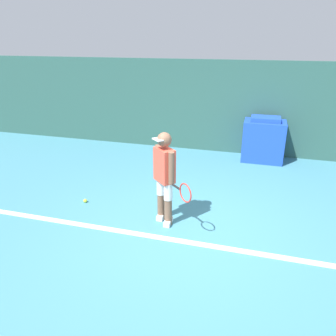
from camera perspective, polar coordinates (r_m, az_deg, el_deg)
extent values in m
plane|color=teal|center=(5.13, 3.59, -11.17)|extent=(24.00, 24.00, 0.00)
cube|color=#2D564C|center=(8.47, 9.87, 10.33)|extent=(24.00, 0.10, 2.30)
cube|color=white|center=(4.92, 2.92, -12.70)|extent=(21.60, 0.10, 0.01)
cylinder|color=brown|center=(5.39, -1.21, -6.66)|extent=(0.12, 0.12, 0.44)
cylinder|color=white|center=(5.23, -1.24, -3.21)|extent=(0.14, 0.14, 0.27)
cube|color=white|center=(5.48, -1.20, -8.33)|extent=(0.10, 0.24, 0.08)
cylinder|color=brown|center=(5.23, 0.03, -7.64)|extent=(0.12, 0.12, 0.44)
cylinder|color=white|center=(5.06, 0.04, -4.11)|extent=(0.14, 0.14, 0.27)
cube|color=white|center=(5.32, 0.03, -9.34)|extent=(0.10, 0.24, 0.08)
cube|color=#E54C38|center=(4.99, -0.63, 0.51)|extent=(0.39, 0.38, 0.53)
sphere|color=brown|center=(4.85, -0.65, 4.96)|extent=(0.22, 0.22, 0.22)
cube|color=white|center=(4.80, -1.68, 5.00)|extent=(0.21, 0.21, 0.02)
cylinder|color=brown|center=(5.14, -1.77, 1.35)|extent=(0.09, 0.09, 0.50)
cylinder|color=brown|center=(4.82, 0.58, -0.05)|extent=(0.09, 0.09, 0.50)
cylinder|color=black|center=(4.83, 1.33, -3.23)|extent=(0.20, 0.18, 0.03)
torus|color=red|center=(4.64, 3.05, -4.36)|extent=(0.23, 0.21, 0.29)
sphere|color=#D1E533|center=(6.15, -14.23, -5.54)|extent=(0.07, 0.07, 0.07)
cube|color=blue|center=(8.17, 16.26, 4.53)|extent=(0.95, 0.66, 0.97)
cube|color=blue|center=(8.03, 16.66, 8.17)|extent=(0.67, 0.46, 0.10)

